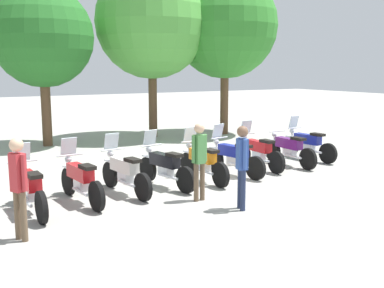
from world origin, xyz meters
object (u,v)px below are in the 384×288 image
Objects in this scene: motorcycle_2 at (124,172)px; motorcycle_7 at (289,149)px; person_0 at (18,181)px; motorcycle_8 at (307,144)px; motorcycle_0 at (30,188)px; tree_3 at (225,26)px; motorcycle_3 at (165,166)px; tree_1 at (42,37)px; motorcycle_6 at (258,151)px; motorcycle_5 at (233,156)px; motorcycle_1 at (80,179)px; person_2 at (199,155)px; motorcycle_4 at (202,162)px; person_1 at (242,161)px; tree_2 at (152,22)px.

motorcycle_7 is at bearing -91.96° from motorcycle_2.
motorcycle_2 is 3.32m from person_0.
motorcycle_2 is 6.68m from motorcycle_8.
person_0 is at bearing 160.93° from motorcycle_0.
tree_3 reaches higher than person_0.
motorcycle_3 is 8.57m from tree_1.
motorcycle_0 is 1.00× the size of motorcycle_6.
motorcycle_5 is 0.31× the size of tree_3.
motorcycle_7 is at bearing -94.99° from motorcycle_5.
motorcycle_0 and motorcycle_1 have the same top height.
motorcycle_1 is 7.80m from motorcycle_8.
motorcycle_1 is 1.26× the size of person_2.
motorcycle_0 is 9.24m from tree_1.
motorcycle_6 is 1.00× the size of motorcycle_8.
motorcycle_8 is 0.31× the size of tree_3.
person_0 is at bearing 132.05° from motorcycle_1.
person_2 is at bearing 121.82° from motorcycle_6.
tree_3 is (9.79, 7.60, 4.20)m from motorcycle_0.
motorcycle_4 is 1.00× the size of motorcycle_7.
motorcycle_7 is at bearing -8.83° from person_0.
person_2 is (2.32, -1.18, 0.51)m from motorcycle_1.
motorcycle_0 is 5.56m from motorcycle_5.
tree_1 is (-0.01, 7.83, 3.53)m from motorcycle_2.
motorcycle_0 is 4.35m from person_1.
motorcycle_3 is at bearing -62.79° from person_1.
motorcycle_6 is at bearing -83.62° from motorcycle_0.
tree_3 reaches higher than motorcycle_0.
motorcycle_7 is 0.31× the size of tree_2.
motorcycle_7 is (7.73, 0.97, -0.01)m from motorcycle_0.
motorcycle_3 is 5.58m from motorcycle_8.
tree_3 reaches higher than motorcycle_5.
motorcycle_5 is 2.74m from person_2.
motorcycle_1 is 1.00× the size of motorcycle_8.
motorcycle_5 is 0.99× the size of motorcycle_7.
motorcycle_1 is 8.84m from tree_1.
tree_3 is at bearing -39.15° from motorcycle_4.
motorcycle_0 is 1.00× the size of motorcycle_7.
motorcycle_8 is at bearing -81.77° from motorcycle_4.
person_0 is at bearing -105.09° from tree_1.
motorcycle_0 and motorcycle_6 have the same top height.
motorcycle_0 is at bearing 96.36° from motorcycle_7.
motorcycle_8 is at bearing 106.97° from person_2.
motorcycle_0 is at bearing -104.86° from tree_1.
person_1 is 1.01× the size of person_2.
motorcycle_1 is 5.58m from motorcycle_6.
motorcycle_5 is 1.22× the size of person_0.
motorcycle_0 is 13.08m from tree_3.
motorcycle_5 is 8.94m from tree_1.
motorcycle_0 is 3.35m from motorcycle_3.
motorcycle_1 and motorcycle_5 have the same top height.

